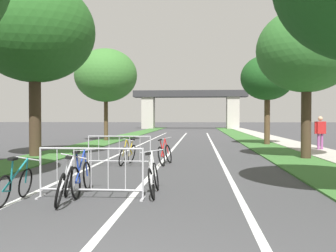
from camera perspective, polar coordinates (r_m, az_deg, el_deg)
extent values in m
cube|color=#386B2D|center=(32.29, -7.13, -1.73)|extent=(2.09, 69.63, 0.05)
cube|color=#386B2D|center=(31.84, 11.26, -1.79)|extent=(2.09, 69.63, 0.05)
cube|color=#ADA89E|center=(32.13, 14.80, -1.75)|extent=(1.91, 69.63, 0.08)
cube|color=silver|center=(23.34, 1.09, -2.89)|extent=(0.14, 40.28, 0.01)
cube|color=silver|center=(23.31, 6.61, -2.90)|extent=(0.14, 40.28, 0.01)
cube|color=silver|center=(23.58, -4.37, -2.85)|extent=(0.14, 40.28, 0.01)
cube|color=#2D2D30|center=(60.77, 3.22, 4.65)|extent=(17.35, 2.99, 0.98)
cube|color=#ADA89E|center=(61.16, -2.87, 1.89)|extent=(1.82, 2.40, 4.85)
cube|color=#ADA89E|center=(60.86, 9.35, 1.88)|extent=(1.82, 2.40, 4.85)
cylinder|color=#3D2D1E|center=(17.63, -18.68, 1.28)|extent=(0.50, 0.50, 3.42)
ellipsoid|color=#23561E|center=(18.01, -18.75, 12.87)|extent=(5.08, 5.08, 4.32)
cylinder|color=#4C3823|center=(28.64, -8.96, 0.88)|extent=(0.28, 0.28, 3.04)
ellipsoid|color=#38702D|center=(28.81, -8.98, 7.25)|extent=(4.48, 4.48, 3.81)
cylinder|color=#3D2D1E|center=(16.68, 19.35, 0.36)|extent=(0.40, 0.40, 2.88)
ellipsoid|color=#2D6628|center=(16.90, 19.42, 10.34)|extent=(3.97, 3.97, 3.37)
cylinder|color=#4C3823|center=(24.82, 14.14, 0.67)|extent=(0.34, 0.34, 2.91)
ellipsoid|color=#194719|center=(24.94, 14.18, 6.81)|extent=(3.24, 3.24, 2.76)
cylinder|color=#ADADB2|center=(8.67, -17.98, -6.40)|extent=(0.04, 0.04, 1.05)
cube|color=#ADADB2|center=(8.75, -17.96, -9.71)|extent=(0.06, 0.44, 0.03)
cylinder|color=#ADADB2|center=(8.07, -3.66, -6.90)|extent=(0.04, 0.04, 1.05)
cube|color=#ADADB2|center=(8.16, -3.65, -10.44)|extent=(0.06, 0.44, 0.03)
cylinder|color=#ADADB2|center=(8.25, -11.09, -3.21)|extent=(2.16, 0.06, 0.04)
cylinder|color=#ADADB2|center=(8.36, -11.07, -9.03)|extent=(2.16, 0.06, 0.04)
cylinder|color=#ADADB2|center=(8.52, -15.75, -5.90)|extent=(0.02, 0.02, 0.87)
cylinder|color=#ADADB2|center=(8.40, -13.45, -5.99)|extent=(0.02, 0.02, 0.87)
cylinder|color=#ADADB2|center=(8.29, -11.08, -6.07)|extent=(0.02, 0.02, 0.87)
cylinder|color=#ADADB2|center=(8.20, -8.65, -6.15)|extent=(0.02, 0.02, 0.87)
cylinder|color=#ADADB2|center=(8.12, -6.18, -6.21)|extent=(0.02, 0.02, 0.87)
cylinder|color=#ADADB2|center=(13.88, -11.42, -3.53)|extent=(0.04, 0.04, 1.05)
cube|color=#ADADB2|center=(13.93, -11.41, -5.62)|extent=(0.07, 0.44, 0.03)
cylinder|color=#ADADB2|center=(13.41, -2.56, -3.67)|extent=(0.04, 0.04, 1.05)
cube|color=#ADADB2|center=(13.46, -2.56, -5.84)|extent=(0.07, 0.44, 0.03)
cylinder|color=#ADADB2|center=(13.57, -7.07, -1.49)|extent=(2.16, 0.08, 0.04)
cylinder|color=#ADADB2|center=(13.64, -7.06, -5.06)|extent=(2.16, 0.08, 0.04)
cylinder|color=#ADADB2|center=(13.77, -9.99, -3.19)|extent=(0.02, 0.02, 0.87)
cylinder|color=#ADADB2|center=(13.68, -8.54, -3.21)|extent=(0.02, 0.02, 0.87)
cylinder|color=#ADADB2|center=(13.60, -7.07, -3.23)|extent=(0.02, 0.02, 0.87)
cylinder|color=#ADADB2|center=(13.52, -5.58, -3.25)|extent=(0.02, 0.02, 0.87)
cylinder|color=#ADADB2|center=(13.46, -4.08, -3.27)|extent=(0.02, 0.02, 0.87)
torus|color=black|center=(8.31, -13.22, -8.02)|extent=(0.12, 0.67, 0.67)
torus|color=black|center=(9.24, -11.60, -7.09)|extent=(0.12, 0.67, 0.67)
cylinder|color=#1E389E|center=(8.72, -12.58, -5.63)|extent=(0.13, 0.94, 0.62)
cylinder|color=#1E389E|center=(8.54, -12.88, -5.90)|extent=(0.10, 0.12, 0.66)
cylinder|color=#1E389E|center=(8.46, -12.92, -8.03)|extent=(0.04, 0.31, 0.08)
cylinder|color=#1E389E|center=(9.18, -11.80, -5.29)|extent=(0.09, 0.10, 0.59)
cube|color=black|center=(8.49, -13.14, -3.73)|extent=(0.11, 0.24, 0.06)
cylinder|color=#99999E|center=(9.14, -12.00, -3.46)|extent=(0.52, 0.05, 0.07)
torus|color=black|center=(13.51, -0.96, -4.41)|extent=(0.30, 0.71, 0.68)
torus|color=black|center=(14.46, 0.06, -4.04)|extent=(0.30, 0.71, 0.68)
cylinder|color=red|center=(13.95, -0.70, -3.07)|extent=(0.08, 0.96, 0.60)
cylinder|color=red|center=(13.78, -0.87, -3.27)|extent=(0.18, 0.09, 0.60)
cylinder|color=red|center=(13.67, -0.77, -4.45)|extent=(0.09, 0.32, 0.08)
cylinder|color=red|center=(14.43, -0.19, -2.93)|extent=(0.16, 0.07, 0.57)
cube|color=black|center=(13.74, -1.16, -2.04)|extent=(0.15, 0.25, 0.07)
cylinder|color=#99999E|center=(14.40, -0.44, -1.82)|extent=(0.49, 0.11, 0.13)
torus|color=black|center=(14.59, -5.22, -4.02)|extent=(0.27, 0.69, 0.67)
torus|color=black|center=(13.60, -6.57, -4.41)|extent=(0.27, 0.69, 0.67)
cylinder|color=gold|center=(14.08, -5.62, -3.02)|extent=(0.06, 1.03, 0.62)
cylinder|color=gold|center=(14.27, -5.40, -3.15)|extent=(0.18, 0.10, 0.60)
cylinder|color=gold|center=(14.44, -5.45, -4.18)|extent=(0.08, 0.34, 0.08)
cylinder|color=gold|center=(13.58, -6.31, -3.18)|extent=(0.16, 0.07, 0.59)
cube|color=black|center=(14.27, -5.13, -1.96)|extent=(0.14, 0.25, 0.07)
cylinder|color=#99999E|center=(13.56, -6.04, -1.95)|extent=(0.52, 0.10, 0.13)
torus|color=black|center=(7.56, -15.36, -8.98)|extent=(0.30, 0.68, 0.66)
torus|color=black|center=(8.60, -14.17, -7.74)|extent=(0.30, 0.68, 0.66)
cylinder|color=#B7B7BC|center=(8.00, -14.37, -6.50)|extent=(0.12, 1.04, 0.56)
cylinder|color=#B7B7BC|center=(7.80, -14.59, -6.68)|extent=(0.19, 0.10, 0.64)
cylinder|color=#B7B7BC|center=(7.73, -15.18, -8.94)|extent=(0.10, 0.34, 0.08)
cylinder|color=#B7B7BC|center=(8.53, -13.83, -6.02)|extent=(0.16, 0.07, 0.54)
cube|color=black|center=(7.72, -14.16, -4.42)|extent=(0.15, 0.26, 0.07)
cylinder|color=#99999E|center=(8.47, -13.49, -4.28)|extent=(0.53, 0.12, 0.14)
torus|color=black|center=(8.04, -2.41, -8.38)|extent=(0.16, 0.65, 0.65)
torus|color=black|center=(9.08, -1.77, -7.28)|extent=(0.16, 0.65, 0.65)
cylinder|color=silver|center=(8.50, -2.39, -5.90)|extent=(0.16, 1.03, 0.61)
cylinder|color=silver|center=(8.30, -2.51, -6.18)|extent=(0.15, 0.13, 0.65)
cylinder|color=silver|center=(8.21, -2.27, -8.35)|extent=(0.03, 0.34, 0.08)
cylinder|color=silver|center=(9.02, -2.07, -5.49)|extent=(0.13, 0.10, 0.58)
cube|color=black|center=(8.23, -2.89, -4.00)|extent=(0.11, 0.24, 0.07)
cylinder|color=#99999E|center=(8.97, -2.38, -3.67)|extent=(0.54, 0.04, 0.11)
torus|color=black|center=(7.93, -22.82, -8.73)|extent=(0.13, 0.62, 0.61)
torus|color=black|center=(8.79, -19.93, -7.74)|extent=(0.13, 0.62, 0.61)
cylinder|color=#197A7F|center=(8.28, -21.15, -6.51)|extent=(0.11, 0.94, 0.55)
cylinder|color=#197A7F|center=(8.12, -21.70, -6.59)|extent=(0.14, 0.12, 0.63)
cylinder|color=#197A7F|center=(8.07, -22.33, -8.72)|extent=(0.04, 0.31, 0.07)
cylinder|color=#197A7F|center=(8.72, -19.79, -6.12)|extent=(0.12, 0.09, 0.52)
cube|color=black|center=(8.03, -21.53, -4.43)|extent=(0.11, 0.24, 0.06)
cylinder|color=#99999E|center=(8.65, -19.64, -4.47)|extent=(0.49, 0.03, 0.10)
cylinder|color=#994C8C|center=(21.25, 21.37, -2.21)|extent=(0.13, 0.13, 0.87)
cylinder|color=#994C8C|center=(21.15, 20.94, -2.22)|extent=(0.13, 0.13, 0.87)
cube|color=#B21E1E|center=(21.17, 21.17, -0.22)|extent=(0.53, 0.40, 0.61)
cylinder|color=#B21E1E|center=(21.31, 21.77, -0.30)|extent=(0.10, 0.10, 0.55)
cylinder|color=#B21E1E|center=(21.03, 20.56, -0.31)|extent=(0.10, 0.10, 0.55)
sphere|color=tan|center=(21.17, 21.18, 1.01)|extent=(0.23, 0.23, 0.23)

